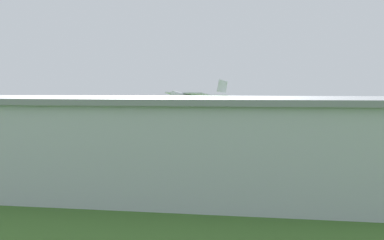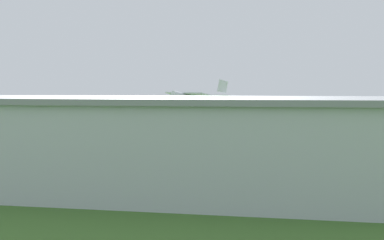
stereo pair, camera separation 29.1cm
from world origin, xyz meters
TOP-DOWN VIEW (x-y plane):
  - ground_plane at (0.00, 0.00)m, footprint 400.00×400.00m
  - hangar at (-5.68, 30.79)m, footprint 34.83×16.33m
  - biplane at (-4.17, 7.85)m, footprint 7.65×7.63m
  - car_grey at (11.52, 17.43)m, footprint 2.03×3.94m
  - person_walking_on_apron at (2.81, 13.61)m, footprint 0.54×0.54m
  - person_crossing_taxiway at (-19.31, 14.71)m, footprint 0.50×0.50m

SIDE VIEW (x-z plane):
  - ground_plane at x=0.00m, z-range 0.00..0.00m
  - person_crossing_taxiway at x=-19.31m, z-range -0.01..1.54m
  - person_walking_on_apron at x=2.81m, z-range -0.01..1.58m
  - car_grey at x=11.52m, z-range 0.04..1.55m
  - hangar at x=-5.68m, z-range 0.01..5.99m
  - biplane at x=-4.17m, z-range 3.03..7.19m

